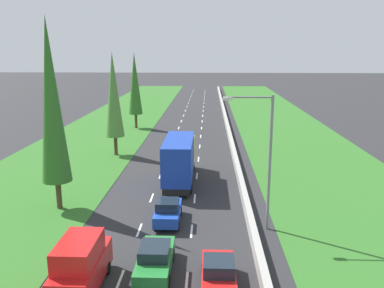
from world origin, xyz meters
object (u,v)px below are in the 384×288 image
at_px(green_sedan_centre_lane, 155,259).
at_px(red_hatchback_right_lane, 218,274).
at_px(blue_box_truck_centre_lane, 180,159).
at_px(poplar_tree_fourth, 135,84).
at_px(poplar_tree_third, 114,95).
at_px(street_light_mast, 265,153).
at_px(red_van_left_lane, 81,265).
at_px(poplar_tree_second, 51,102).
at_px(blue_hatchback_centre_lane, 168,211).

relative_size(green_sedan_centre_lane, red_hatchback_right_lane, 1.15).
xyz_separation_m(blue_box_truck_centre_lane, poplar_tree_fourth, (-8.52, 25.58, 4.56)).
relative_size(poplar_tree_third, street_light_mast, 1.29).
bearing_deg(red_van_left_lane, poplar_tree_third, 99.23).
height_order(red_van_left_lane, poplar_tree_fourth, poplar_tree_fourth).
height_order(poplar_tree_second, poplar_tree_fourth, poplar_tree_second).
bearing_deg(poplar_tree_fourth, red_hatchback_right_lane, -74.59).
height_order(poplar_tree_fourth, street_light_mast, poplar_tree_fourth).
bearing_deg(blue_hatchback_centre_lane, blue_box_truck_centre_lane, 88.78).
bearing_deg(red_hatchback_right_lane, street_light_mast, 66.69).
relative_size(red_van_left_lane, blue_box_truck_centre_lane, 0.52).
bearing_deg(green_sedan_centre_lane, poplar_tree_fourth, 101.46).
distance_m(blue_hatchback_centre_lane, poplar_tree_second, 11.39).
bearing_deg(street_light_mast, poplar_tree_third, 126.85).
distance_m(poplar_tree_third, street_light_mast, 23.67).
height_order(green_sedan_centre_lane, poplar_tree_fourth, poplar_tree_fourth).
bearing_deg(red_van_left_lane, green_sedan_centre_lane, 27.91).
xyz_separation_m(poplar_tree_third, poplar_tree_fourth, (-0.56, 16.24, -0.10)).
distance_m(green_sedan_centre_lane, poplar_tree_second, 14.15).
height_order(blue_hatchback_centre_lane, red_hatchback_right_lane, same).
bearing_deg(green_sedan_centre_lane, street_light_mast, 41.79).
bearing_deg(red_van_left_lane, blue_box_truck_centre_lane, 77.96).
height_order(red_hatchback_right_lane, blue_box_truck_centre_lane, blue_box_truck_centre_lane).
height_order(red_van_left_lane, red_hatchback_right_lane, red_van_left_lane).
relative_size(red_van_left_lane, street_light_mast, 0.54).
distance_m(blue_hatchback_centre_lane, blue_box_truck_centre_lane, 8.97).
relative_size(red_hatchback_right_lane, street_light_mast, 0.43).
height_order(red_hatchback_right_lane, street_light_mast, street_light_mast).
xyz_separation_m(red_van_left_lane, poplar_tree_fourth, (-4.87, 42.71, 5.34)).
bearing_deg(poplar_tree_third, blue_hatchback_centre_lane, -66.88).
height_order(green_sedan_centre_lane, street_light_mast, street_light_mast).
bearing_deg(poplar_tree_second, poplar_tree_fourth, 89.76).
bearing_deg(blue_hatchback_centre_lane, street_light_mast, -6.27).
xyz_separation_m(red_van_left_lane, poplar_tree_second, (-5.00, 10.52, 6.72)).
xyz_separation_m(red_van_left_lane, red_hatchback_right_lane, (6.79, 0.43, -0.56)).
relative_size(poplar_tree_second, poplar_tree_third, 1.22).
bearing_deg(blue_box_truck_centre_lane, red_hatchback_right_lane, -79.38).
bearing_deg(poplar_tree_fourth, street_light_mast, -67.26).
relative_size(green_sedan_centre_lane, poplar_tree_third, 0.39).
bearing_deg(red_hatchback_right_lane, poplar_tree_second, 139.46).
height_order(blue_hatchback_centre_lane, red_van_left_lane, red_van_left_lane).
distance_m(poplar_tree_fourth, street_light_mast, 38.13).
xyz_separation_m(green_sedan_centre_lane, blue_hatchback_centre_lane, (0.04, 6.46, 0.02)).
bearing_deg(blue_hatchback_centre_lane, poplar_tree_fourth, 103.60).
relative_size(green_sedan_centre_lane, poplar_tree_fourth, 0.40).
distance_m(green_sedan_centre_lane, red_hatchback_right_lane, 3.64).
xyz_separation_m(red_hatchback_right_lane, blue_box_truck_centre_lane, (-3.13, 16.70, 1.35)).
distance_m(blue_box_truck_centre_lane, street_light_mast, 11.80).
height_order(poplar_tree_third, street_light_mast, poplar_tree_third).
bearing_deg(poplar_tree_second, street_light_mast, -11.21).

